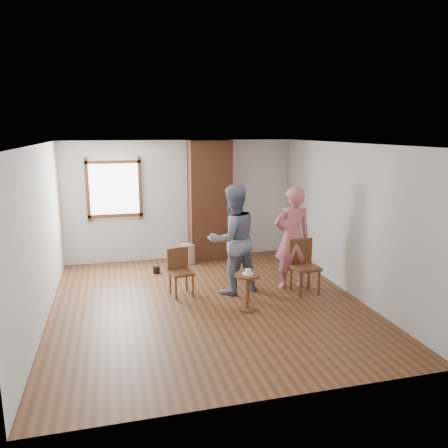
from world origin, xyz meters
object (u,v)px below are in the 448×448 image
Objects in this scene: dining_chair_right at (303,263)px; side_table at (247,286)px; man at (233,239)px; dining_chair_left at (180,269)px; person_pink at (292,238)px; stoneware_crock at (188,254)px.

dining_chair_right reaches higher than side_table.
side_table is at bearing 76.15° from man.
man is (0.92, -0.11, 0.50)m from dining_chair_left.
person_pink is at bearing 162.33° from man.
man reaches higher than dining_chair_right.
dining_chair_left reaches higher than side_table.
dining_chair_right is at bearing 23.77° from side_table.
dining_chair_right is 0.51× the size of person_pink.
dining_chair_left is 0.87× the size of dining_chair_right.
side_table is (0.49, -2.72, 0.19)m from stoneware_crock.
dining_chair_left is at bearing -21.85° from man.
dining_chair_left is 2.16m from dining_chair_right.
man reaches higher than side_table.
man is 1.03× the size of person_pink.
dining_chair_left is at bearing 134.39° from side_table.
dining_chair_left is at bearing 165.23° from dining_chair_right.
dining_chair_right reaches higher than dining_chair_left.
stoneware_crock is at bearing -49.74° from person_pink.
stoneware_crock is at bearing 65.00° from dining_chair_left.
dining_chair_left is 0.43× the size of man.
dining_chair_left is at bearing -103.97° from stoneware_crock.
dining_chair_right is 1.31m from side_table.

